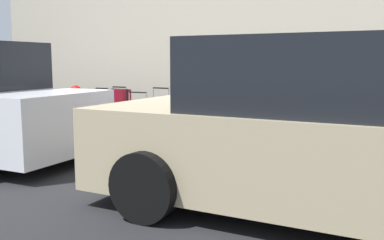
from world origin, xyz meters
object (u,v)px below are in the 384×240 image
Objects in this scene: suitcase_maroon_9 at (120,111)px; suitcase_navy_10 at (103,110)px; suitcase_red_4 at (240,123)px; suitcase_olive_8 at (138,118)px; fire_hydrant at (76,106)px; suitcase_teal_0 at (375,128)px; suitcase_teal_7 at (161,119)px; parked_car_beige_0 at (322,133)px; suitcase_olive_1 at (341,131)px; suitcase_black_6 at (184,118)px; bollard_post at (46,109)px; suitcase_maroon_2 at (305,130)px; suitcase_silver_5 at (208,123)px; suitcase_navy_3 at (272,130)px.

suitcase_maroon_9 is 0.42m from suitcase_navy_10.
suitcase_olive_8 is (1.91, 0.01, -0.04)m from suitcase_red_4.
suitcase_teal_0 is at bearing 179.49° from fire_hydrant.
suitcase_teal_0 reaches higher than suitcase_teal_7.
suitcase_red_4 is at bearing -52.36° from parked_car_beige_0.
suitcase_olive_1 is 2.53m from suitcase_black_6.
suitcase_red_4 is 1.01m from suitcase_black_6.
bollard_post is (5.55, 0.17, 0.05)m from suitcase_olive_1.
suitcase_black_6 reaches higher than suitcase_maroon_9.
suitcase_red_4 is at bearing 178.56° from suitcase_navy_10.
suitcase_maroon_2 is 2.92m from suitcase_olive_8.
suitcase_teal_0 is 0.94m from suitcase_maroon_2.
bollard_post is (3.50, 0.10, 0.05)m from suitcase_silver_5.
suitcase_teal_0 reaches higher than bollard_post.
suitcase_maroon_2 is 2.33m from parked_car_beige_0.
suitcase_black_6 is at bearing -177.27° from suitcase_olive_8.
suitcase_black_6 is at bearing 0.56° from suitcase_olive_1.
suitcase_maroon_2 is 0.90× the size of bollard_post.
suitcase_maroon_9 is (3.86, 0.00, 0.09)m from suitcase_olive_1.
fire_hydrant is at bearing -23.72° from parked_car_beige_0.
bollard_post is (2.13, 0.10, 0.07)m from suitcase_olive_8.
suitcase_olive_8 is (0.45, 0.04, -0.02)m from suitcase_teal_7.
suitcase_red_4 is 2.35m from suitcase_maroon_9.
suitcase_teal_7 is at bearing -35.21° from parked_car_beige_0.
suitcase_navy_3 is at bearing -179.28° from suitcase_olive_8.
suitcase_teal_0 is 1.65× the size of suitcase_maroon_2.
suitcase_maroon_9 is at bearing -1.29° from suitcase_red_4.
suitcase_teal_0 is at bearing 171.47° from suitcase_olive_1.
parked_car_beige_0 is (-0.18, 2.24, 0.32)m from suitcase_olive_1.
suitcase_olive_1 is 0.20× the size of parked_car_beige_0.
suitcase_silver_5 is 1.82m from suitcase_maroon_9.
suitcase_red_4 is at bearing 179.39° from fire_hydrant.
suitcase_navy_3 is (0.99, 0.04, -0.04)m from suitcase_olive_1.
suitcase_navy_3 is 2.52m from parked_car_beige_0.
suitcase_olive_8 is at bearing 171.67° from suitcase_maroon_9.
suitcase_black_6 is at bearing -177.26° from bollard_post.
suitcase_teal_0 is 5.99m from bollard_post.
suitcase_navy_10 is at bearing -0.19° from suitcase_olive_1.
suitcase_teal_7 is 1.02× the size of fire_hydrant.
suitcase_maroon_2 is 3.78m from suitcase_navy_10.
suitcase_black_6 is 0.44m from suitcase_teal_7.
parked_car_beige_0 reaches higher than suitcase_teal_0.
suitcase_olive_8 is at bearing 5.14° from suitcase_teal_7.
suitcase_olive_1 is at bearing -179.44° from suitcase_black_6.
suitcase_teal_0 is 2.21m from parked_car_beige_0.
suitcase_teal_0 is 1.49× the size of bollard_post.
bollard_post is at bearing 1.67° from suitcase_navy_3.
suitcase_silver_5 is at bearing 179.02° from fire_hydrant.
suitcase_teal_0 is 4.30m from suitcase_maroon_9.
suitcase_black_6 is 1.12× the size of fire_hydrant.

